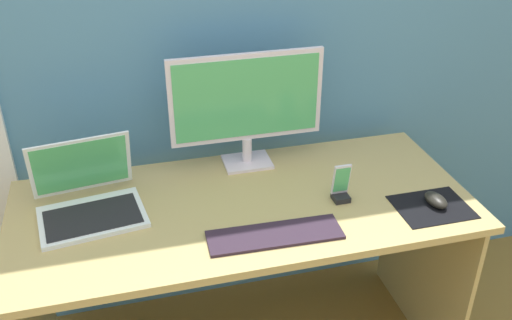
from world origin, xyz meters
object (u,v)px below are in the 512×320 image
Objects in this scene: phone_in_dock at (341,188)px; keyboard_external at (275,235)px; mouse at (436,200)px; laptop at (88,199)px; monitor at (247,104)px.

keyboard_external is at bearing -152.65° from phone_in_dock.
mouse reaches higher than keyboard_external.
laptop is at bearing 161.16° from mouse.
mouse is at bearing -38.31° from monitor.
keyboard_external is at bearing -26.98° from laptop.
keyboard_external is 0.32m from phone_in_dock.
monitor is 0.74m from mouse.
monitor is at bearing 88.76° from keyboard_external.
phone_in_dock reaches higher than keyboard_external.
laptop is 0.63m from keyboard_external.
keyboard_external is at bearing 176.73° from mouse.
mouse is (1.14, -0.26, -0.03)m from laptop.
monitor is 1.52× the size of laptop.
mouse is (0.58, 0.03, 0.02)m from keyboard_external.
keyboard_external is 4.29× the size of mouse.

